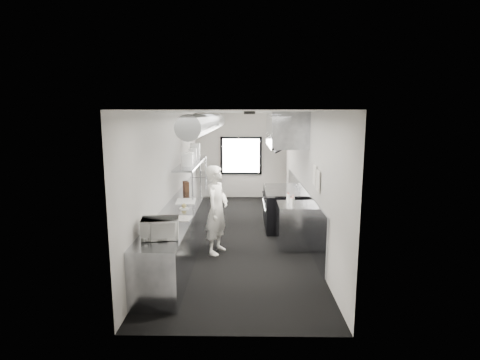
{
  "coord_description": "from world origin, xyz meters",
  "views": [
    {
      "loc": [
        0.14,
        -8.28,
        2.75
      ],
      "look_at": [
        0.03,
        -0.2,
        1.32
      ],
      "focal_mm": 28.0,
      "sensor_mm": 36.0,
      "label": 1
    }
  ],
  "objects_px": {
    "exhaust_hood": "(286,129)",
    "squeeze_bottle_d": "(289,198)",
    "plate_stack_c": "(192,155)",
    "range": "(281,208)",
    "far_work_table": "(204,188)",
    "bottle_station": "(293,225)",
    "deli_tub_a": "(151,229)",
    "pass_shelf": "(192,163)",
    "cutting_board": "(186,201)",
    "plate_stack_b": "(190,158)",
    "squeeze_bottle_a": "(293,203)",
    "squeeze_bottle_c": "(293,200)",
    "knife_block": "(186,186)",
    "plate_stack_a": "(187,159)",
    "prep_counter": "(185,222)",
    "microwave": "(160,228)",
    "squeeze_bottle_b": "(291,202)",
    "deli_tub_b": "(153,228)",
    "line_cook": "(217,210)",
    "squeeze_bottle_e": "(288,197)",
    "small_plate": "(184,208)"
  },
  "relations": [
    {
      "from": "range",
      "to": "plate_stack_a",
      "type": "height_order",
      "value": "plate_stack_a"
    },
    {
      "from": "deli_tub_a",
      "to": "plate_stack_a",
      "type": "bearing_deg",
      "value": 86.97
    },
    {
      "from": "cutting_board",
      "to": "plate_stack_b",
      "type": "xyz_separation_m",
      "value": [
        -0.06,
        1.16,
        0.8
      ]
    },
    {
      "from": "exhaust_hood",
      "to": "plate_stack_b",
      "type": "bearing_deg",
      "value": -179.35
    },
    {
      "from": "plate_stack_a",
      "to": "squeeze_bottle_a",
      "type": "relative_size",
      "value": 1.56
    },
    {
      "from": "squeeze_bottle_b",
      "to": "squeeze_bottle_c",
      "type": "height_order",
      "value": "squeeze_bottle_c"
    },
    {
      "from": "range",
      "to": "knife_block",
      "type": "distance_m",
      "value": 2.4
    },
    {
      "from": "bottle_station",
      "to": "deli_tub_b",
      "type": "bearing_deg",
      "value": -143.86
    },
    {
      "from": "squeeze_bottle_c",
      "to": "squeeze_bottle_a",
      "type": "bearing_deg",
      "value": -98.87
    },
    {
      "from": "bottle_station",
      "to": "knife_block",
      "type": "distance_m",
      "value": 2.82
    },
    {
      "from": "bottle_station",
      "to": "deli_tub_a",
      "type": "height_order",
      "value": "deli_tub_a"
    },
    {
      "from": "far_work_table",
      "to": "plate_stack_b",
      "type": "distance_m",
      "value": 2.82
    },
    {
      "from": "plate_stack_c",
      "to": "squeeze_bottle_d",
      "type": "bearing_deg",
      "value": -38.4
    },
    {
      "from": "line_cook",
      "to": "squeeze_bottle_e",
      "type": "height_order",
      "value": "line_cook"
    },
    {
      "from": "range",
      "to": "plate_stack_c",
      "type": "relative_size",
      "value": 5.23
    },
    {
      "from": "range",
      "to": "knife_block",
      "type": "height_order",
      "value": "knife_block"
    },
    {
      "from": "plate_stack_a",
      "to": "squeeze_bottle_b",
      "type": "relative_size",
      "value": 1.77
    },
    {
      "from": "plate_stack_b",
      "to": "squeeze_bottle_e",
      "type": "distance_m",
      "value": 2.59
    },
    {
      "from": "range",
      "to": "squeeze_bottle_a",
      "type": "xyz_separation_m",
      "value": [
        0.05,
        -1.71,
        0.53
      ]
    },
    {
      "from": "range",
      "to": "deli_tub_b",
      "type": "height_order",
      "value": "deli_tub_b"
    },
    {
      "from": "bottle_station",
      "to": "plate_stack_c",
      "type": "bearing_deg",
      "value": 140.36
    },
    {
      "from": "exhaust_hood",
      "to": "squeeze_bottle_d",
      "type": "distance_m",
      "value": 1.87
    },
    {
      "from": "exhaust_hood",
      "to": "squeeze_bottle_c",
      "type": "xyz_separation_m",
      "value": [
        0.04,
        -1.41,
        -1.4
      ]
    },
    {
      "from": "microwave",
      "to": "small_plate",
      "type": "xyz_separation_m",
      "value": [
        0.07,
        1.76,
        -0.15
      ]
    },
    {
      "from": "exhaust_hood",
      "to": "plate_stack_a",
      "type": "distance_m",
      "value": 2.43
    },
    {
      "from": "prep_counter",
      "to": "pass_shelf",
      "type": "xyz_separation_m",
      "value": [
        -0.04,
        1.5,
        1.09
      ]
    },
    {
      "from": "cutting_board",
      "to": "knife_block",
      "type": "xyz_separation_m",
      "value": [
        -0.16,
        1.06,
        0.11
      ]
    },
    {
      "from": "range",
      "to": "squeeze_bottle_a",
      "type": "distance_m",
      "value": 1.79
    },
    {
      "from": "far_work_table",
      "to": "squeeze_bottle_a",
      "type": "distance_m",
      "value": 4.8
    },
    {
      "from": "range",
      "to": "far_work_table",
      "type": "relative_size",
      "value": 1.33
    },
    {
      "from": "exhaust_hood",
      "to": "plate_stack_b",
      "type": "xyz_separation_m",
      "value": [
        -2.29,
        -0.03,
        -0.68
      ]
    },
    {
      "from": "deli_tub_b",
      "to": "squeeze_bottle_e",
      "type": "height_order",
      "value": "squeeze_bottle_e"
    },
    {
      "from": "pass_shelf",
      "to": "plate_stack_b",
      "type": "height_order",
      "value": "plate_stack_b"
    },
    {
      "from": "microwave",
      "to": "deli_tub_b",
      "type": "bearing_deg",
      "value": 109.09
    },
    {
      "from": "bottle_station",
      "to": "plate_stack_b",
      "type": "distance_m",
      "value": 3.0
    },
    {
      "from": "microwave",
      "to": "squeeze_bottle_b",
      "type": "xyz_separation_m",
      "value": [
        2.22,
        2.0,
        -0.07
      ]
    },
    {
      "from": "knife_block",
      "to": "plate_stack_a",
      "type": "xyz_separation_m",
      "value": [
        0.1,
        -0.35,
        0.7
      ]
    },
    {
      "from": "knife_block",
      "to": "squeeze_bottle_a",
      "type": "bearing_deg",
      "value": -57.92
    },
    {
      "from": "deli_tub_a",
      "to": "pass_shelf",
      "type": "bearing_deg",
      "value": 87.52
    },
    {
      "from": "squeeze_bottle_a",
      "to": "squeeze_bottle_e",
      "type": "relative_size",
      "value": 1.26
    },
    {
      "from": "plate_stack_c",
      "to": "squeeze_bottle_d",
      "type": "relative_size",
      "value": 1.68
    },
    {
      "from": "exhaust_hood",
      "to": "plate_stack_b",
      "type": "distance_m",
      "value": 2.39
    },
    {
      "from": "bottle_station",
      "to": "squeeze_bottle_c",
      "type": "relative_size",
      "value": 5.05
    },
    {
      "from": "bottle_station",
      "to": "deli_tub_a",
      "type": "bearing_deg",
      "value": -142.63
    },
    {
      "from": "knife_block",
      "to": "plate_stack_a",
      "type": "relative_size",
      "value": 0.79
    },
    {
      "from": "far_work_table",
      "to": "knife_block",
      "type": "height_order",
      "value": "knife_block"
    },
    {
      "from": "line_cook",
      "to": "knife_block",
      "type": "xyz_separation_m",
      "value": [
        -0.87,
        1.68,
        0.14
      ]
    },
    {
      "from": "exhaust_hood",
      "to": "squeeze_bottle_b",
      "type": "relative_size",
      "value": 12.48
    },
    {
      "from": "prep_counter",
      "to": "squeeze_bottle_d",
      "type": "bearing_deg",
      "value": -1.17
    },
    {
      "from": "pass_shelf",
      "to": "cutting_board",
      "type": "height_order",
      "value": "pass_shelf"
    }
  ]
}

